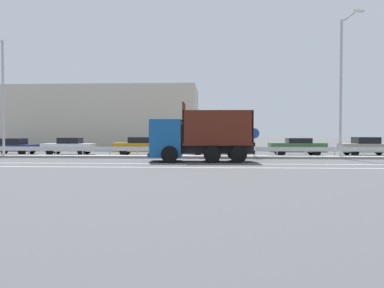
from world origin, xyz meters
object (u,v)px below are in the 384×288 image
object	(u,v)px
median_road_sign	(254,142)
parked_car_5	(216,147)
street_lamp_1	(342,81)
parked_car_2	(13,146)
parked_car_6	(297,146)
parked_car_7	(367,146)
parked_car_4	(143,146)
street_lamp_0	(2,92)
dump_truck	(188,140)
parked_car_3	(69,146)

from	to	relation	value
median_road_sign	parked_car_5	xyz separation A→B (m)	(-2.70, 3.65, -0.45)
street_lamp_1	parked_car_2	world-z (taller)	street_lamp_1
median_road_sign	parked_car_6	world-z (taller)	median_road_sign
parked_car_6	parked_car_2	bearing A→B (deg)	89.62
parked_car_7	parked_car_2	bearing A→B (deg)	-89.48
parked_car_7	parked_car_4	bearing A→B (deg)	-87.99
median_road_sign	street_lamp_0	bearing A→B (deg)	-179.51
parked_car_5	parked_car_2	bearing A→B (deg)	84.70
median_road_sign	parked_car_4	size ratio (longest dim) A/B	0.46
street_lamp_1	parked_car_6	xyz separation A→B (m)	(-2.22, 3.85, -4.71)
street_lamp_0	parked_car_6	world-z (taller)	street_lamp_0
parked_car_2	parked_car_7	world-z (taller)	parked_car_7
parked_car_2	parked_car_7	distance (m)	29.37
dump_truck	street_lamp_0	world-z (taller)	street_lamp_0
dump_truck	parked_car_7	bearing A→B (deg)	-65.30
median_road_sign	parked_car_3	size ratio (longest dim) A/B	0.51
parked_car_7	dump_truck	bearing A→B (deg)	-63.05
parked_car_2	median_road_sign	bearing A→B (deg)	-102.47
street_lamp_1	parked_car_3	distance (m)	22.03
dump_truck	parked_car_5	bearing A→B (deg)	-16.89
street_lamp_1	parked_car_7	world-z (taller)	street_lamp_1
parked_car_4	parked_car_5	distance (m)	6.03
parked_car_3	parked_car_7	world-z (taller)	parked_car_7
dump_truck	median_road_sign	size ratio (longest dim) A/B	3.02
parked_car_6	parked_car_7	xyz separation A→B (m)	(5.61, 0.23, 0.01)
median_road_sign	street_lamp_0	size ratio (longest dim) A/B	0.25
parked_car_7	median_road_sign	bearing A→B (deg)	-67.72
dump_truck	parked_car_4	bearing A→B (deg)	30.95
street_lamp_1	parked_car_7	size ratio (longest dim) A/B	2.33
parked_car_7	street_lamp_0	bearing A→B (deg)	-81.54
dump_truck	parked_car_3	size ratio (longest dim) A/B	1.55
median_road_sign	parked_car_7	xyz separation A→B (m)	(9.45, 3.79, -0.42)
street_lamp_0	parked_car_4	xyz separation A→B (m)	(9.86, 3.45, -4.12)
parked_car_2	parked_car_5	size ratio (longest dim) A/B	0.79
street_lamp_0	parked_car_7	size ratio (longest dim) A/B	2.08
street_lamp_1	parked_car_7	bearing A→B (deg)	50.25
parked_car_4	parked_car_5	size ratio (longest dim) A/B	0.95
street_lamp_1	parked_car_7	xyz separation A→B (m)	(3.39, 4.08, -4.69)
parked_car_7	parked_car_6	bearing A→B (deg)	-87.18
parked_car_7	street_lamp_1	bearing A→B (deg)	-39.30
street_lamp_1	parked_car_4	size ratio (longest dim) A/B	2.06
street_lamp_0	street_lamp_1	distance (m)	24.64
parked_car_3	parked_car_5	bearing A→B (deg)	-92.55
parked_car_3	parked_car_5	world-z (taller)	parked_car_3
parked_car_2	parked_car_7	xyz separation A→B (m)	(29.37, 0.04, 0.06)
parked_car_4	parked_car_7	distance (m)	18.18
street_lamp_1	parked_car_5	distance (m)	10.71
parked_car_3	parked_car_5	size ratio (longest dim) A/B	0.85
parked_car_4	parked_car_7	world-z (taller)	parked_car_7
street_lamp_0	street_lamp_1	xyz separation A→B (m)	(24.64, -0.13, 0.57)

